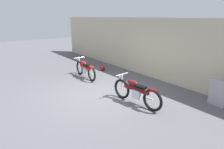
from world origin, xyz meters
TOP-DOWN VIEW (x-y plane):
  - ground_plane at (0.00, 0.00)m, footprint 40.00×40.00m
  - building_wall at (0.00, 3.44)m, footprint 18.00×0.30m
  - stone_marker at (3.20, 2.73)m, footprint 0.54×0.21m
  - helmet at (-2.64, 2.07)m, footprint 0.27×0.27m
  - motorcycle_maroon at (1.49, 0.60)m, footprint 2.07×0.58m
  - motorcycle_red at (-2.13, 0.70)m, footprint 2.00×0.56m

SIDE VIEW (x-z plane):
  - ground_plane at x=0.00m, z-range 0.00..0.00m
  - helmet at x=-2.64m, z-range 0.00..0.27m
  - motorcycle_red at x=-2.13m, z-range -0.02..0.88m
  - stone_marker at x=3.20m, z-range 0.00..0.88m
  - motorcycle_maroon at x=1.49m, z-range -0.02..0.91m
  - building_wall at x=0.00m, z-range 0.00..2.82m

